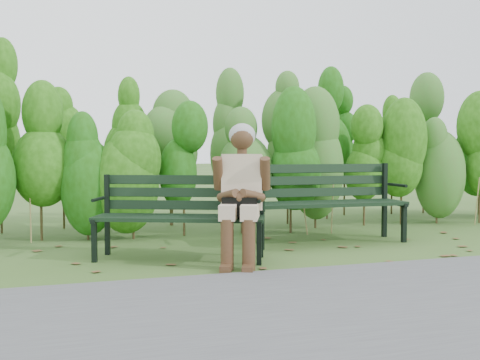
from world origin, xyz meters
name	(u,v)px	position (x,y,z in m)	size (l,w,h in m)	color
ground	(250,253)	(0.00, 0.00, 0.00)	(80.00, 80.00, 0.00)	#36581F
footpath	(354,308)	(0.00, -2.20, 0.01)	(60.00, 2.50, 0.01)	#474749
hedge_band	(206,137)	(0.00, 1.86, 1.26)	(11.04, 1.67, 2.42)	#47381E
leaf_litter	(235,259)	(-0.25, -0.28, 0.00)	(5.94, 2.16, 0.01)	brown
bench_left	(181,209)	(-0.75, -0.06, 0.49)	(1.74, 1.13, 0.83)	black
bench_right	(324,196)	(1.07, 0.44, 0.54)	(1.85, 0.65, 0.92)	black
seated_woman	(241,186)	(-0.25, -0.46, 0.74)	(0.66, 0.88, 1.34)	tan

